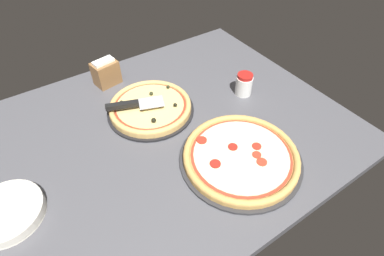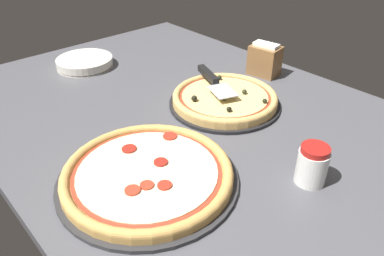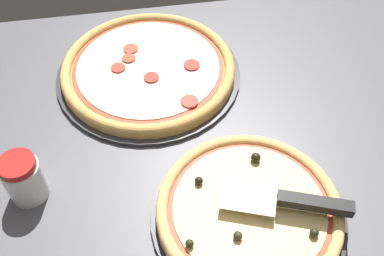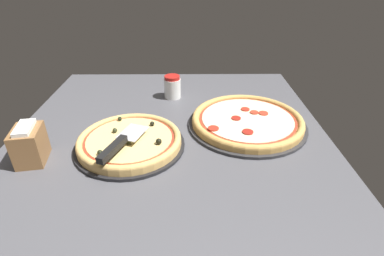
{
  "view_description": "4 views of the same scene",
  "coord_description": "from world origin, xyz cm",
  "px_view_note": "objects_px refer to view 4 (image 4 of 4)",
  "views": [
    {
      "loc": [
        29.79,
        72.03,
        80.42
      ],
      "look_at": [
        -13.54,
        7.39,
        3.0
      ],
      "focal_mm": 28.0,
      "sensor_mm": 36.0,
      "label": 1
    },
    {
      "loc": [
        -76.77,
        64.12,
        57.12
      ],
      "look_at": [
        -13.54,
        7.39,
        3.0
      ],
      "focal_mm": 35.0,
      "sensor_mm": 36.0,
      "label": 2
    },
    {
      "loc": [
        -23.17,
        -49.57,
        71.5
      ],
      "look_at": [
        -13.54,
        7.39,
        3.0
      ],
      "focal_mm": 42.0,
      "sensor_mm": 36.0,
      "label": 3
    },
    {
      "loc": [
        73.01,
        6.67,
        53.29
      ],
      "look_at": [
        -13.54,
        7.39,
        3.0
      ],
      "focal_mm": 28.0,
      "sensor_mm": 36.0,
      "label": 4
    }
  ],
  "objects_px": {
    "pizza_back": "(247,120)",
    "serving_spatula": "(117,145)",
    "parmesan_shaker": "(172,87)",
    "napkin_holder": "(29,145)",
    "pizza_front": "(130,140)"
  },
  "relations": [
    {
      "from": "pizza_back",
      "to": "parmesan_shaker",
      "type": "distance_m",
      "value": 0.37
    },
    {
      "from": "pizza_back",
      "to": "parmesan_shaker",
      "type": "height_order",
      "value": "parmesan_shaker"
    },
    {
      "from": "pizza_back",
      "to": "serving_spatula",
      "type": "xyz_separation_m",
      "value": [
        0.22,
        -0.41,
        0.04
      ]
    },
    {
      "from": "pizza_front",
      "to": "napkin_holder",
      "type": "distance_m",
      "value": 0.29
    },
    {
      "from": "pizza_back",
      "to": "napkin_holder",
      "type": "bearing_deg",
      "value": -73.03
    },
    {
      "from": "pizza_front",
      "to": "serving_spatula",
      "type": "relative_size",
      "value": 1.46
    },
    {
      "from": "pizza_front",
      "to": "parmesan_shaker",
      "type": "height_order",
      "value": "parmesan_shaker"
    },
    {
      "from": "serving_spatula",
      "to": "napkin_holder",
      "type": "height_order",
      "value": "napkin_holder"
    },
    {
      "from": "pizza_back",
      "to": "serving_spatula",
      "type": "relative_size",
      "value": 1.77
    },
    {
      "from": "pizza_front",
      "to": "pizza_back",
      "type": "distance_m",
      "value": 0.42
    },
    {
      "from": "parmesan_shaker",
      "to": "napkin_holder",
      "type": "relative_size",
      "value": 0.82
    },
    {
      "from": "serving_spatula",
      "to": "napkin_holder",
      "type": "distance_m",
      "value": 0.26
    },
    {
      "from": "pizza_back",
      "to": "parmesan_shaker",
      "type": "relative_size",
      "value": 4.09
    },
    {
      "from": "parmesan_shaker",
      "to": "pizza_back",
      "type": "bearing_deg",
      "value": 48.03
    },
    {
      "from": "napkin_holder",
      "to": "pizza_front",
      "type": "bearing_deg",
      "value": 104.2
    }
  ]
}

